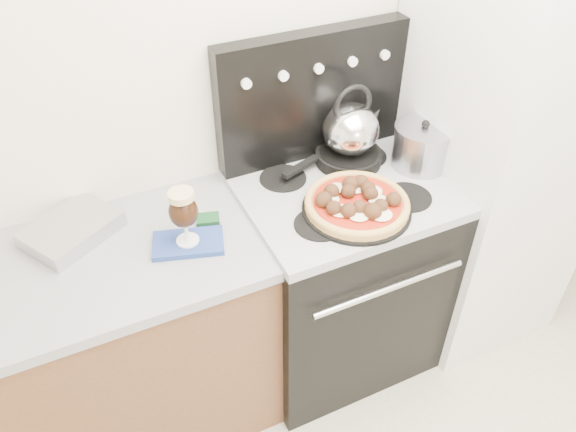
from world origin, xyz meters
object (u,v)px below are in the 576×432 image
pizza (357,202)px  fridge (497,142)px  stock_pot (422,147)px  oven_mitt (188,243)px  base_cabinet (70,368)px  pizza_pan (357,209)px  beer_glass (184,217)px  skillet (348,157)px  stove_body (337,278)px  tea_kettle (351,125)px

pizza → fridge: bearing=8.5°
stock_pot → fridge: bearing=-5.9°
oven_mitt → pizza: 0.60m
base_cabinet → stock_pot: bearing=-0.5°
fridge → pizza_pan: bearing=-171.5°
beer_glass → pizza_pan: beer_glass is taller
skillet → stock_pot: bearing=-28.5°
stove_body → beer_glass: (-0.62, -0.04, 0.58)m
pizza_pan → tea_kettle: 0.35m
pizza_pan → tea_kettle: size_ratio=1.63×
base_cabinet → oven_mitt: bearing=-7.1°
base_cabinet → skillet: skillet is taller
pizza → tea_kettle: bearing=65.6°
beer_glass → tea_kettle: size_ratio=0.87×
base_cabinet → pizza: pizza is taller
beer_glass → skillet: beer_glass is taller
stove_body → stock_pot: 0.66m
pizza_pan → skillet: size_ratio=1.49×
stock_pot → oven_mitt: bearing=-177.2°
pizza_pan → skillet: bearing=65.6°
oven_mitt → skillet: size_ratio=0.90×
pizza → tea_kettle: tea_kettle is taller
fridge → pizza_pan: 0.73m
beer_glass → pizza_pan: 0.61m
fridge → stock_pot: size_ratio=8.68×
skillet → fridge: bearing=-15.8°
pizza_pan → skillet: 0.31m
fridge → beer_glass: fridge is taller
oven_mitt → beer_glass: beer_glass is taller
stove_body → beer_glass: 0.85m
base_cabinet → stock_pot: (1.45, -0.01, 0.57)m
stove_body → pizza: bearing=-100.3°
skillet → stock_pot: size_ratio=1.19×
pizza_pan → fridge: bearing=8.5°
pizza → tea_kettle: size_ratio=1.54×
stove_body → skillet: skillet is taller
fridge → base_cabinet: bearing=178.4°
fridge → tea_kettle: bearing=164.2°
base_cabinet → stove_body: bearing=-1.3°
stove_body → base_cabinet: bearing=178.7°
pizza → stock_pot: bearing=21.4°
base_cabinet → oven_mitt: size_ratio=6.18×
beer_glass → stove_body: bearing=3.3°
fridge → tea_kettle: fridge is taller
tea_kettle → stove_body: bearing=-140.6°
skillet → base_cabinet: bearing=-174.3°
beer_glass → oven_mitt: bearing=0.0°
skillet → tea_kettle: size_ratio=1.09×
base_cabinet → pizza_pan: pizza_pan is taller
stove_body → oven_mitt: 0.78m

